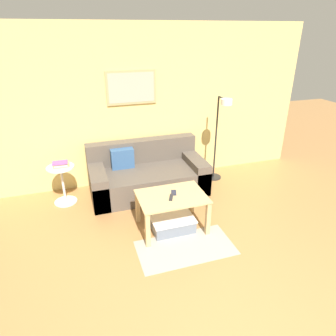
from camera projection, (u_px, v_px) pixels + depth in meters
wall_back at (146, 107)px, 4.89m from camera, size 5.60×0.09×2.55m
area_rug at (186, 248)px, 3.66m from camera, size 1.17×0.62×0.01m
couch at (147, 175)px, 4.87m from camera, size 1.83×0.92×0.78m
coffee_table at (172, 202)px, 3.87m from camera, size 0.87×0.62×0.49m
storage_bin at (172, 222)px, 3.99m from camera, size 0.56×0.46×0.18m
floor_lamp at (220, 132)px, 4.90m from camera, size 0.28×0.49×1.47m
side_table at (63, 181)px, 4.48m from camera, size 0.40×0.40×0.60m
book_stack at (61, 164)px, 4.37m from camera, size 0.24×0.16×0.08m
remote_control at (171, 197)px, 3.78m from camera, size 0.10×0.15×0.02m
cell_phone at (174, 193)px, 3.90m from camera, size 0.11×0.15×0.01m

